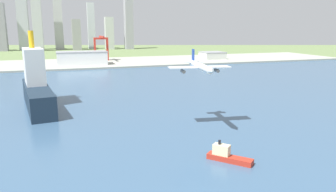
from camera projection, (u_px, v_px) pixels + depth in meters
name	position (u px, v px, depth m)	size (l,w,h in m)	color
ground_plane	(104.00, 85.00, 312.97)	(2400.00, 2400.00, 0.00)	#647A49
water_bay	(114.00, 97.00, 257.33)	(840.00, 360.00, 0.15)	#385675
industrial_pier	(87.00, 63.00, 488.85)	(840.00, 140.00, 2.50)	#9DA092
airplane_landing	(200.00, 67.00, 175.21)	(34.69, 39.49, 11.80)	silver
cargo_ship	(36.00, 86.00, 224.72)	(25.67, 83.28, 52.22)	#192838
tugboat_small	(227.00, 155.00, 134.90)	(16.01, 17.22, 8.51)	#B22D1E
port_crane_red	(101.00, 43.00, 510.08)	(21.92, 45.45, 38.67)	#B72D23
warehouse_main	(82.00, 58.00, 457.16)	(69.03, 31.52, 18.71)	white
warehouse_annex	(212.00, 55.00, 543.35)	(36.93, 34.38, 11.59)	silver
distant_skyline	(58.00, 25.00, 775.15)	(344.31, 60.86, 148.66)	#94989A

